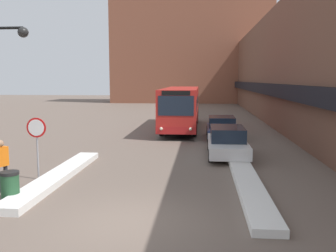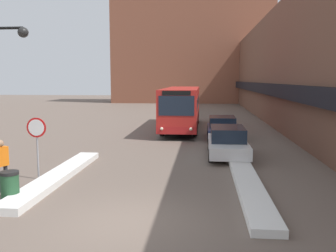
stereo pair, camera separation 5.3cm
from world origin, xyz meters
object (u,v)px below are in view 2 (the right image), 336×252
city_bus (182,107)px  parked_car_middle (222,128)px  parked_car_front (227,142)px  trash_bin (10,186)px  pedestrian (1,161)px  street_lamp (1,86)px  stop_sign (37,135)px

city_bus → parked_car_middle: city_bus is taller
parked_car_front → parked_car_middle: size_ratio=1.12×
city_bus → trash_bin: 18.48m
parked_car_front → pedestrian: 10.57m
trash_bin → parked_car_middle: bearing=61.2°
pedestrian → parked_car_front: bearing=-25.2°
city_bus → street_lamp: street_lamp is taller
city_bus → stop_sign: 16.01m
trash_bin → street_lamp: bearing=122.5°
city_bus → parked_car_front: city_bus is taller
parked_car_front → stop_sign: 9.19m
parked_car_front → pedestrian: (-8.09, -6.81, 0.35)m
parked_car_front → trash_bin: (-7.31, -7.72, -0.25)m
parked_car_front → street_lamp: (-8.27, -6.21, 2.86)m
street_lamp → parked_car_front: bearing=36.9°
parked_car_middle → city_bus: bearing=122.0°
city_bus → parked_car_front: (2.88, -10.18, -1.00)m
pedestrian → trash_bin: 1.35m
pedestrian → city_bus: bearing=7.7°
parked_car_front → stop_sign: (-7.55, -5.14, 1.01)m
parked_car_middle → street_lamp: size_ratio=0.75×
pedestrian → trash_bin: (0.78, -0.92, -0.60)m
parked_car_front → trash_bin: bearing=-133.4°
stop_sign → street_lamp: 2.26m
parked_car_front → stop_sign: bearing=-145.7°
stop_sign → pedestrian: bearing=-107.9°
street_lamp → trash_bin: 3.59m
street_lamp → trash_bin: bearing=-57.5°
parked_car_middle → stop_sign: (-7.55, -10.71, 1.01)m
city_bus → stop_sign: city_bus is taller
trash_bin → pedestrian: bearing=130.3°
parked_car_middle → stop_sign: size_ratio=1.80×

